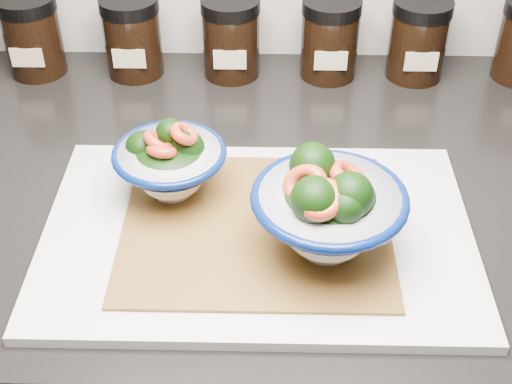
{
  "coord_description": "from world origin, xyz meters",
  "views": [
    {
      "loc": [
        0.06,
        0.78,
        1.41
      ],
      "look_at": [
        0.04,
        1.34,
        0.96
      ],
      "focal_mm": 50.0,
      "sensor_mm": 36.0,
      "label": 1
    }
  ],
  "objects_px": {
    "spice_jar_d": "(330,38)",
    "spice_jar_b": "(132,36)",
    "spice_jar_c": "(231,37)",
    "spice_jar_e": "(418,39)",
    "bowl_left": "(170,163)",
    "bowl_right": "(328,211)",
    "cutting_board": "(258,234)",
    "spice_jar_a": "(32,35)"
  },
  "relations": [
    {
      "from": "spice_jar_d",
      "to": "spice_jar_b",
      "type": "bearing_deg",
      "value": 180.0
    },
    {
      "from": "spice_jar_c",
      "to": "spice_jar_e",
      "type": "xyz_separation_m",
      "value": [
        0.26,
        0.0,
        0.0
      ]
    },
    {
      "from": "bowl_left",
      "to": "spice_jar_c",
      "type": "bearing_deg",
      "value": 80.01
    },
    {
      "from": "bowl_right",
      "to": "spice_jar_e",
      "type": "xyz_separation_m",
      "value": [
        0.15,
        0.38,
        -0.01
      ]
    },
    {
      "from": "cutting_board",
      "to": "spice_jar_e",
      "type": "xyz_separation_m",
      "value": [
        0.22,
        0.35,
        0.05
      ]
    },
    {
      "from": "cutting_board",
      "to": "spice_jar_b",
      "type": "height_order",
      "value": "spice_jar_b"
    },
    {
      "from": "cutting_board",
      "to": "spice_jar_e",
      "type": "bearing_deg",
      "value": 58.36
    },
    {
      "from": "spice_jar_d",
      "to": "spice_jar_e",
      "type": "distance_m",
      "value": 0.12
    },
    {
      "from": "bowl_left",
      "to": "bowl_right",
      "type": "bearing_deg",
      "value": -28.21
    },
    {
      "from": "spice_jar_b",
      "to": "spice_jar_a",
      "type": "bearing_deg",
      "value": 180.0
    },
    {
      "from": "spice_jar_e",
      "to": "spice_jar_d",
      "type": "bearing_deg",
      "value": 180.0
    },
    {
      "from": "cutting_board",
      "to": "bowl_right",
      "type": "distance_m",
      "value": 0.1
    },
    {
      "from": "bowl_left",
      "to": "spice_jar_a",
      "type": "xyz_separation_m",
      "value": [
        -0.23,
        0.29,
        0.0
      ]
    },
    {
      "from": "spice_jar_c",
      "to": "spice_jar_a",
      "type": "bearing_deg",
      "value": 180.0
    },
    {
      "from": "cutting_board",
      "to": "bowl_left",
      "type": "bearing_deg",
      "value": 148.63
    },
    {
      "from": "bowl_left",
      "to": "spice_jar_d",
      "type": "distance_m",
      "value": 0.35
    },
    {
      "from": "bowl_right",
      "to": "spice_jar_b",
      "type": "xyz_separation_m",
      "value": [
        -0.25,
        0.38,
        -0.01
      ]
    },
    {
      "from": "bowl_right",
      "to": "spice_jar_e",
      "type": "relative_size",
      "value": 1.36
    },
    {
      "from": "bowl_left",
      "to": "spice_jar_b",
      "type": "distance_m",
      "value": 0.31
    },
    {
      "from": "spice_jar_d",
      "to": "spice_jar_c",
      "type": "bearing_deg",
      "value": 180.0
    },
    {
      "from": "spice_jar_a",
      "to": "spice_jar_c",
      "type": "height_order",
      "value": "same"
    },
    {
      "from": "bowl_left",
      "to": "bowl_right",
      "type": "xyz_separation_m",
      "value": [
        0.16,
        -0.09,
        0.01
      ]
    },
    {
      "from": "bowl_left",
      "to": "bowl_right",
      "type": "height_order",
      "value": "bowl_right"
    },
    {
      "from": "spice_jar_a",
      "to": "bowl_right",
      "type": "bearing_deg",
      "value": -44.19
    },
    {
      "from": "bowl_right",
      "to": "spice_jar_c",
      "type": "xyz_separation_m",
      "value": [
        -0.11,
        0.38,
        -0.01
      ]
    },
    {
      "from": "bowl_right",
      "to": "spice_jar_e",
      "type": "height_order",
      "value": "bowl_right"
    },
    {
      "from": "spice_jar_a",
      "to": "spice_jar_d",
      "type": "bearing_deg",
      "value": 0.0
    },
    {
      "from": "bowl_right",
      "to": "spice_jar_b",
      "type": "relative_size",
      "value": 1.36
    },
    {
      "from": "bowl_left",
      "to": "spice_jar_d",
      "type": "height_order",
      "value": "spice_jar_d"
    },
    {
      "from": "bowl_right",
      "to": "spice_jar_c",
      "type": "distance_m",
      "value": 0.4
    },
    {
      "from": "bowl_right",
      "to": "spice_jar_c",
      "type": "bearing_deg",
      "value": 106.52
    },
    {
      "from": "bowl_right",
      "to": "spice_jar_d",
      "type": "height_order",
      "value": "bowl_right"
    },
    {
      "from": "bowl_left",
      "to": "spice_jar_d",
      "type": "bearing_deg",
      "value": 57.11
    },
    {
      "from": "spice_jar_e",
      "to": "bowl_right",
      "type": "bearing_deg",
      "value": -111.16
    },
    {
      "from": "spice_jar_b",
      "to": "bowl_right",
      "type": "bearing_deg",
      "value": -56.61
    },
    {
      "from": "cutting_board",
      "to": "spice_jar_c",
      "type": "relative_size",
      "value": 3.98
    },
    {
      "from": "spice_jar_a",
      "to": "spice_jar_e",
      "type": "xyz_separation_m",
      "value": [
        0.54,
        0.0,
        0.0
      ]
    },
    {
      "from": "cutting_board",
      "to": "spice_jar_d",
      "type": "bearing_deg",
      "value": 75.09
    },
    {
      "from": "cutting_board",
      "to": "spice_jar_a",
      "type": "relative_size",
      "value": 3.98
    },
    {
      "from": "cutting_board",
      "to": "bowl_left",
      "type": "relative_size",
      "value": 3.63
    },
    {
      "from": "bowl_left",
      "to": "spice_jar_e",
      "type": "height_order",
      "value": "spice_jar_e"
    },
    {
      "from": "spice_jar_d",
      "to": "spice_jar_a",
      "type": "bearing_deg",
      "value": 180.0
    }
  ]
}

